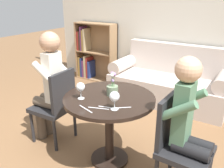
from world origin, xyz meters
The scene contains 16 objects.
ground_plane centered at (0.00, 0.00, 0.00)m, with size 16.00×16.00×0.00m, color brown.
back_wall centered at (0.00, 2.24, 1.35)m, with size 5.20×0.05×2.70m.
round_table centered at (0.00, 0.00, 0.59)m, with size 0.90×0.90×0.74m.
couch centered at (0.00, 1.81, 0.31)m, with size 1.86×0.80×0.92m.
bookshelf_left centered at (-1.75, 2.08, 0.53)m, with size 0.86×0.28×1.16m.
chair_left centered at (-0.72, -0.02, 0.49)m, with size 0.44×0.44×0.90m.
chair_right centered at (0.72, -0.02, 0.49)m, with size 0.44×0.44×0.90m.
person_left centered at (-0.80, -0.02, 0.72)m, with size 0.43×0.35×1.32m.
person_right centered at (0.80, -0.03, 0.67)m, with size 0.43×0.35×1.25m.
wine_glass_left centered at (-0.21, -0.18, 0.86)m, with size 0.08×0.08×0.16m.
wine_glass_right centered at (0.18, -0.20, 0.86)m, with size 0.09×0.09×0.17m.
flower_vase centered at (0.00, 0.06, 0.82)m, with size 0.11×0.11×0.24m.
knife_left_setting centered at (-0.04, -0.33, 0.74)m, with size 0.18×0.07×0.00m.
fork_left_setting centered at (0.21, -0.15, 0.74)m, with size 0.15×0.13×0.00m.
knife_right_setting centered at (0.05, -0.26, 0.74)m, with size 0.18×0.07×0.00m.
fork_right_setting centered at (0.12, -0.20, 0.74)m, with size 0.19×0.06×0.00m.
Camera 1 is at (1.15, -1.79, 1.69)m, focal length 38.00 mm.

